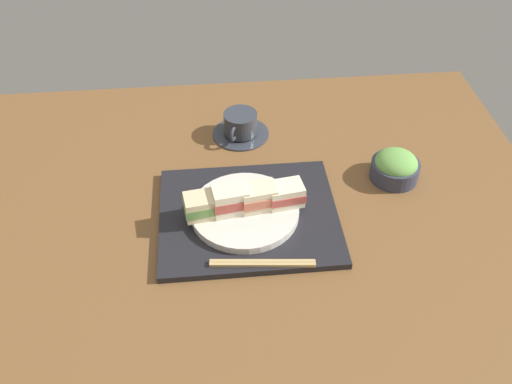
{
  "coord_description": "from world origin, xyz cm",
  "views": [
    {
      "loc": [
        -1.14,
        -83.84,
        81.66
      ],
      "look_at": [
        6.85,
        -0.62,
        5.0
      ],
      "focal_mm": 39.07,
      "sensor_mm": 36.0,
      "label": 1
    }
  ],
  "objects": [
    {
      "name": "sandwich_inner_near",
      "position": [
        1.49,
        -3.47,
        5.96
      ],
      "size": [
        8.01,
        6.08,
        5.7
      ],
      "color": "#EFE5C1",
      "rests_on": "sandwich_plate"
    },
    {
      "name": "sandwich_inner_far",
      "position": [
        7.11,
        -2.87,
        5.69
      ],
      "size": [
        7.74,
        6.15,
        5.17
      ],
      "color": "beige",
      "rests_on": "sandwich_plate"
    },
    {
      "name": "chopsticks_pair",
      "position": [
        6.51,
        -16.86,
        1.83
      ],
      "size": [
        19.83,
        3.35,
        0.7
      ],
      "color": "tan",
      "rests_on": "serving_tray"
    },
    {
      "name": "sandwich_plate",
      "position": [
        4.3,
        -3.17,
        2.29
      ],
      "size": [
        22.13,
        22.13,
        1.63
      ],
      "primitive_type": "cylinder",
      "color": "silver",
      "rests_on": "serving_tray"
    },
    {
      "name": "sandwich_nearmost",
      "position": [
        -4.13,
        -4.07,
        5.47
      ],
      "size": [
        7.96,
        6.08,
        4.72
      ],
      "color": "beige",
      "rests_on": "sandwich_plate"
    },
    {
      "name": "sandwich_farmost",
      "position": [
        12.73,
        -2.28,
        5.43
      ],
      "size": [
        7.89,
        6.15,
        4.65
      ],
      "color": "#EFE5C1",
      "rests_on": "sandwich_plate"
    },
    {
      "name": "coffee_cup",
      "position": [
        5.61,
        25.89,
        2.64
      ],
      "size": [
        13.76,
        13.76,
        6.03
      ],
      "color": "#333842",
      "rests_on": "ground_plane"
    },
    {
      "name": "salad_bowl",
      "position": [
        38.35,
        6.69,
        3.09
      ],
      "size": [
        10.67,
        10.67,
        6.73
      ],
      "color": "#33384C",
      "rests_on": "ground_plane"
    },
    {
      "name": "ground_plane",
      "position": [
        0.0,
        0.0,
        -1.5
      ],
      "size": [
        140.0,
        100.0,
        3.0
      ],
      "primitive_type": "cube",
      "color": "brown"
    },
    {
      "name": "serving_tray",
      "position": [
        5.09,
        -3.13,
        0.74
      ],
      "size": [
        36.36,
        30.64,
        1.48
      ],
      "primitive_type": "cube",
      "color": "black",
      "rests_on": "ground_plane"
    }
  ]
}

